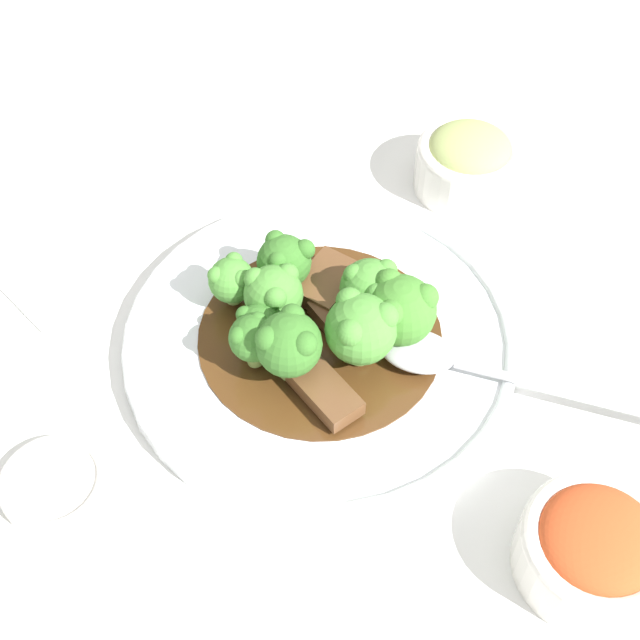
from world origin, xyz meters
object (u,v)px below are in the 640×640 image
side_bowl_kimchi (594,548)px  side_bowl_appetizer (468,161)px  beef_strip_1 (325,392)px  broccoli_floret_2 (231,279)px  sauce_dish (52,483)px  broccoli_floret_7 (372,290)px  broccoli_floret_0 (401,309)px  main_plate (320,340)px  broccoli_floret_8 (255,341)px  broccoli_floret_5 (289,343)px  serving_spoon (450,360)px  broccoli_floret_4 (273,293)px  broccoli_floret_6 (288,259)px  beef_strip_2 (327,282)px  beef_strip_0 (342,322)px  broccoli_floret_3 (361,328)px  broccoli_floret_1 (258,326)px

side_bowl_kimchi → side_bowl_appetizer: bearing=-23.4°
beef_strip_1 → broccoli_floret_2: size_ratio=1.47×
sauce_dish → broccoli_floret_7: bearing=-87.8°
broccoli_floret_0 → side_bowl_appetizer: (0.12, -0.15, -0.02)m
main_plate → broccoli_floret_8: size_ratio=6.44×
broccoli_floret_5 → serving_spoon: bearing=-116.4°
beef_strip_1 → broccoli_floret_8: (0.05, 0.03, 0.02)m
side_bowl_appetizer → sauce_dish: (-0.11, 0.42, -0.02)m
broccoli_floret_4 → serving_spoon: broccoli_floret_4 is taller
main_plate → broccoli_floret_6: (0.05, -0.00, 0.04)m
serving_spoon → broccoli_floret_8: bearing=60.2°
serving_spoon → side_bowl_appetizer: side_bowl_appetizer is taller
broccoli_floret_0 → beef_strip_2: bearing=19.5°
beef_strip_2 → serving_spoon: (-0.11, -0.04, -0.00)m
broccoli_floret_6 → sauce_dish: bearing=107.2°
beef_strip_2 → broccoli_floret_0: size_ratio=1.17×
beef_strip_2 → beef_strip_1: bearing=148.9°
beef_strip_0 → serving_spoon: 0.09m
broccoli_floret_8 → broccoli_floret_7: bearing=-90.0°
broccoli_floret_3 → side_bowl_appetizer: 0.23m
serving_spoon → beef_strip_1: bearing=77.4°
broccoli_floret_0 → serving_spoon: bearing=-158.0°
broccoli_floret_4 → beef_strip_0: bearing=-130.9°
beef_strip_2 → broccoli_floret_5: bearing=131.4°
broccoli_floret_7 → side_bowl_appetizer: (0.10, -0.16, -0.02)m
beef_strip_1 → serving_spoon: (-0.02, -0.09, -0.00)m
broccoli_floret_8 → broccoli_floret_2: bearing=-11.3°
broccoli_floret_3 → beef_strip_2: bearing=-10.4°
main_plate → beef_strip_2: bearing=-37.1°
broccoli_floret_0 → broccoli_floret_5: size_ratio=0.95×
beef_strip_0 → broccoli_floret_6: (0.06, 0.01, 0.02)m
broccoli_floret_5 → broccoli_floret_7: 0.08m
beef_strip_1 → broccoli_floret_4: size_ratio=1.23×
beef_strip_1 → side_bowl_appetizer: bearing=-57.6°
main_plate → broccoli_floret_3: size_ratio=5.05×
beef_strip_2 → broccoli_floret_5: (-0.06, 0.06, 0.03)m
main_plate → side_bowl_appetizer: 0.22m
broccoli_floret_2 → broccoli_floret_8: broccoli_floret_8 is taller
sauce_dish → beef_strip_1: bearing=-101.5°
beef_strip_1 → serving_spoon: size_ratio=0.33×
beef_strip_1 → side_bowl_kimchi: side_bowl_kimchi is taller
broccoli_floret_5 → sauce_dish: bearing=87.4°
broccoli_floret_8 → beef_strip_0: bearing=-90.3°
beef_strip_1 → broccoli_floret_6: (0.11, -0.03, 0.02)m
broccoli_floret_2 → broccoli_floret_4: 0.04m
broccoli_floret_3 → serving_spoon: 0.07m
side_bowl_appetizer → broccoli_floret_7: bearing=121.0°
main_plate → broccoli_floret_2: 0.08m
main_plate → broccoli_floret_8: broccoli_floret_8 is taller
broccoli_floret_1 → sauce_dish: (-0.03, 0.17, -0.03)m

